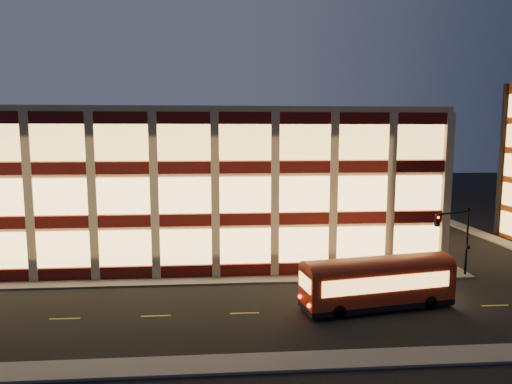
{
  "coord_description": "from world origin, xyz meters",
  "views": [
    {
      "loc": [
        2.45,
        -35.91,
        12.28
      ],
      "look_at": [
        5.88,
        8.0,
        6.58
      ],
      "focal_mm": 32.0,
      "sensor_mm": 36.0,
      "label": 1
    }
  ],
  "objects": [
    {
      "name": "ground",
      "position": [
        0.0,
        0.0,
        0.0
      ],
      "size": [
        200.0,
        200.0,
        0.0
      ],
      "primitive_type": "plane",
      "color": "black",
      "rests_on": "ground"
    },
    {
      "name": "sidewalk_office_south",
      "position": [
        -3.0,
        1.0,
        0.07
      ],
      "size": [
        54.0,
        2.0,
        0.15
      ],
      "primitive_type": "cube",
      "color": "#514F4C",
      "rests_on": "ground"
    },
    {
      "name": "sidewalk_office_east",
      "position": [
        23.0,
        17.0,
        0.07
      ],
      "size": [
        2.0,
        30.0,
        0.15
      ],
      "primitive_type": "cube",
      "color": "#514F4C",
      "rests_on": "ground"
    },
    {
      "name": "sidewalk_tower_west",
      "position": [
        34.0,
        17.0,
        0.07
      ],
      "size": [
        2.0,
        30.0,
        0.15
      ],
      "primitive_type": "cube",
      "color": "#514F4C",
      "rests_on": "ground"
    },
    {
      "name": "sidewalk_near",
      "position": [
        0.0,
        -13.0,
        0.07
      ],
      "size": [
        100.0,
        2.0,
        0.15
      ],
      "primitive_type": "cube",
      "color": "#514F4C",
      "rests_on": "ground"
    },
    {
      "name": "office_building",
      "position": [
        -2.91,
        16.91,
        7.25
      ],
      "size": [
        50.45,
        30.45,
        14.5
      ],
      "color": "tan",
      "rests_on": "ground"
    },
    {
      "name": "traffic_signal_far",
      "position": [
        22.21,
        0.24,
        4.11
      ],
      "size": [
        3.79,
        1.87,
        6.0
      ],
      "color": "black",
      "rests_on": "ground"
    },
    {
      "name": "trolley_bus",
      "position": [
        13.41,
        -5.64,
        2.03
      ],
      "size": [
        11.13,
        4.52,
        3.67
      ],
      "rotation": [
        0.0,
        0.0,
        0.17
      ],
      "color": "#9B1F08",
      "rests_on": "ground"
    }
  ]
}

